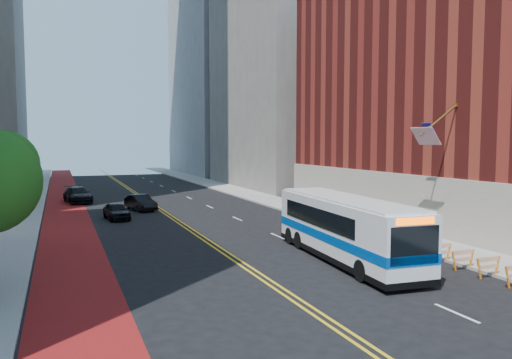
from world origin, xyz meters
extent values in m
plane|color=black|center=(0.00, 0.00, 0.00)|extent=(160.00, 160.00, 0.00)
cube|color=gray|center=(-12.00, 30.00, 0.07)|extent=(4.00, 140.00, 0.15)
cube|color=gray|center=(12.00, 30.00, 0.07)|extent=(4.00, 140.00, 0.15)
cube|color=maroon|center=(-8.10, 30.00, 0.00)|extent=(3.60, 140.00, 0.01)
cube|color=gold|center=(-0.18, 30.00, 0.00)|extent=(0.14, 140.00, 0.01)
cube|color=gold|center=(0.18, 30.00, 0.00)|extent=(0.14, 140.00, 0.01)
cube|color=silver|center=(4.80, -2.00, 0.01)|extent=(0.14, 2.20, 0.01)
cube|color=silver|center=(4.80, 6.00, 0.01)|extent=(0.14, 2.20, 0.01)
cube|color=silver|center=(4.80, 14.00, 0.01)|extent=(0.14, 2.20, 0.01)
cube|color=silver|center=(4.80, 22.00, 0.01)|extent=(0.14, 2.20, 0.01)
cube|color=silver|center=(4.80, 30.00, 0.01)|extent=(0.14, 2.20, 0.01)
cube|color=silver|center=(4.80, 38.00, 0.01)|extent=(0.14, 2.20, 0.01)
cube|color=silver|center=(4.80, 46.00, 0.01)|extent=(0.14, 2.20, 0.01)
cube|color=silver|center=(4.80, 54.00, 0.01)|extent=(0.14, 2.20, 0.01)
cube|color=silver|center=(4.80, 62.00, 0.01)|extent=(0.14, 2.20, 0.01)
cube|color=silver|center=(4.80, 70.00, 0.01)|extent=(0.14, 2.20, 0.01)
cube|color=silver|center=(4.80, 78.00, 0.01)|extent=(0.14, 2.20, 0.01)
cube|color=silver|center=(4.80, 86.00, 0.01)|extent=(0.14, 2.20, 0.01)
cube|color=maroon|center=(22.00, 12.00, 11.00)|extent=(16.00, 36.00, 22.00)
cube|color=#9E9384|center=(14.05, 12.00, 2.00)|extent=(0.50, 36.00, 4.00)
cube|color=black|center=(14.15, 6.00, 1.10)|extent=(0.35, 2.80, 2.20)
cube|color=black|center=(14.15, 13.00, 1.10)|extent=(0.35, 2.80, 2.20)
cube|color=black|center=(14.15, 20.00, 1.10)|extent=(0.35, 2.80, 2.20)
cube|color=#A57F33|center=(14.05, 8.00, 8.50)|extent=(0.25, 0.25, 0.25)
cylinder|color=#A57F33|center=(12.70, 8.00, 7.60)|extent=(2.85, 0.12, 2.05)
cube|color=#B21419|center=(11.70, 8.00, 6.60)|extent=(0.75, 1.90, 1.05)
cube|color=navy|center=(12.25, 8.45, 7.15)|extent=(0.39, 0.85, 0.52)
cube|color=slate|center=(23.00, 48.00, 20.00)|extent=(18.00, 26.00, 40.00)
cube|color=gray|center=(24.00, 78.00, 27.50)|extent=(20.00, 28.00, 55.00)
cube|color=orange|center=(9.05, -0.45, 0.50)|extent=(0.32, 0.06, 0.99)
cube|color=orange|center=(9.05, 1.10, 0.50)|extent=(0.32, 0.06, 0.99)
cube|color=orange|center=(10.15, 1.10, 0.50)|extent=(0.32, 0.06, 0.99)
cube|color=orange|center=(9.60, 1.10, 0.90)|extent=(1.25, 0.05, 0.22)
cube|color=orange|center=(9.60, 1.10, 0.55)|extent=(1.25, 0.05, 0.18)
cube|color=orange|center=(9.05, 2.65, 0.50)|extent=(0.32, 0.06, 0.99)
cube|color=orange|center=(10.15, 2.65, 0.50)|extent=(0.32, 0.06, 0.99)
cube|color=orange|center=(9.60, 2.65, 0.90)|extent=(1.25, 0.05, 0.22)
cube|color=orange|center=(9.60, 2.65, 0.55)|extent=(1.25, 0.05, 0.18)
cube|color=orange|center=(9.05, 4.20, 0.50)|extent=(0.32, 0.06, 0.99)
cube|color=orange|center=(10.15, 4.20, 0.50)|extent=(0.32, 0.06, 0.99)
cube|color=orange|center=(9.60, 4.20, 0.90)|extent=(1.25, 0.05, 0.22)
cube|color=orange|center=(9.60, 4.20, 0.55)|extent=(1.25, 0.05, 0.18)
cube|color=orange|center=(9.05, 5.75, 0.50)|extent=(0.32, 0.06, 0.99)
cube|color=orange|center=(10.15, 5.75, 0.50)|extent=(0.32, 0.06, 0.99)
cube|color=orange|center=(9.60, 5.75, 0.90)|extent=(1.25, 0.05, 0.22)
cube|color=orange|center=(9.60, 5.75, 0.55)|extent=(1.25, 0.05, 0.18)
cube|color=orange|center=(9.05, 7.30, 0.50)|extent=(0.32, 0.06, 0.99)
cube|color=orange|center=(10.15, 7.30, 0.50)|extent=(0.32, 0.06, 0.99)
cube|color=orange|center=(9.60, 7.30, 0.90)|extent=(1.25, 0.05, 0.22)
cube|color=orange|center=(9.60, 7.30, 0.55)|extent=(1.25, 0.05, 0.18)
cube|color=orange|center=(9.05, 8.85, 0.50)|extent=(0.32, 0.06, 0.99)
cube|color=orange|center=(10.15, 8.85, 0.50)|extent=(0.32, 0.06, 0.99)
cube|color=orange|center=(9.60, 8.85, 0.90)|extent=(1.25, 0.05, 0.22)
cube|color=orange|center=(9.60, 8.85, 0.55)|extent=(1.25, 0.05, 0.18)
sphere|color=#1F4E10|center=(-10.70, 6.40, 5.35)|extent=(2.80, 2.80, 2.80)
cube|color=silver|center=(5.34, 6.54, 1.79)|extent=(3.49, 12.26, 2.88)
cube|color=#01409D|center=(5.34, 6.54, 1.36)|extent=(3.53, 12.31, 0.45)
cube|color=black|center=(5.40, 7.34, 2.27)|extent=(3.27, 8.65, 0.96)
cube|color=black|center=(4.91, 0.53, 2.02)|extent=(2.31, 0.27, 1.61)
cube|color=black|center=(5.77, 12.54, 2.22)|extent=(2.10, 0.25, 1.01)
cube|color=#FF5905|center=(4.91, 0.52, 3.03)|extent=(1.84, 0.21, 0.30)
cube|color=silver|center=(5.34, 6.54, 3.28)|extent=(3.31, 11.65, 0.12)
cube|color=black|center=(5.34, 6.54, 0.35)|extent=(3.52, 12.30, 0.30)
cylinder|color=black|center=(3.87, 2.76, 0.50)|extent=(0.37, 1.03, 1.01)
cylinder|color=black|center=(6.25, 2.59, 0.50)|extent=(0.37, 1.03, 1.01)
cylinder|color=black|center=(4.40, 10.00, 0.50)|extent=(0.37, 1.03, 1.01)
cylinder|color=black|center=(6.77, 9.83, 0.50)|extent=(0.37, 1.03, 1.01)
cylinder|color=black|center=(4.50, 11.45, 0.50)|extent=(0.37, 1.03, 1.01)
cylinder|color=black|center=(6.88, 11.28, 0.50)|extent=(0.37, 1.03, 1.01)
imported|color=black|center=(-4.36, 25.39, 0.69)|extent=(2.05, 4.19, 1.38)
imported|color=black|center=(-1.75, 29.97, 0.71)|extent=(2.55, 4.56, 1.42)
imported|color=black|center=(-6.87, 38.32, 0.79)|extent=(3.06, 5.75, 1.59)
camera|label=1|loc=(-8.64, -15.87, 6.30)|focal=35.00mm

